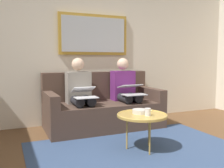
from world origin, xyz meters
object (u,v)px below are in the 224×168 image
couch (102,108)px  person_right (80,92)px  framed_mirror (94,35)px  coffee_table (142,116)px  laptop_white (84,93)px  laptop_silver (132,90)px  cup (148,112)px  person_left (125,90)px  bowl (140,111)px

couch → person_right: person_right is taller
framed_mirror → coffee_table: 1.96m
person_right → laptop_white: size_ratio=3.24×
couch → laptop_silver: couch is taller
coffee_table → cup: (-0.03, 0.08, 0.06)m
couch → person_right: (0.39, 0.07, 0.30)m
framed_mirror → couch: bearing=90.0°
coffee_table → person_left: bearing=-106.4°
bowl → laptop_white: 0.98m
person_left → laptop_silver: size_ratio=3.01×
bowl → cup: bearing=98.6°
person_right → laptop_white: person_right is taller
laptop_silver → couch: bearing=-37.8°
bowl → person_right: size_ratio=0.17×
cup → coffee_table: bearing=-68.6°
person_left → laptop_silver: (0.00, 0.24, 0.02)m
cup → laptop_silver: laptop_silver is taller
laptop_white → person_left: bearing=-163.3°
couch → framed_mirror: (0.00, -0.39, 1.24)m
bowl → person_right: bearing=-67.0°
couch → bowl: 1.16m
couch → laptop_white: couch is taller
cup → person_left: person_left is taller
person_left → person_right: bearing=0.0°
person_right → person_left: bearing=180.0°
couch → person_right: size_ratio=1.63×
laptop_silver → person_right: 0.83m
couch → laptop_white: size_ratio=5.28×
laptop_silver → laptop_white: (0.79, -0.00, -0.01)m
couch → person_left: 0.50m
couch → person_right: 0.50m
framed_mirror → cup: 1.99m
laptop_silver → person_left: bearing=-90.0°
framed_mirror → laptop_white: framed_mirror is taller
person_right → laptop_white: (0.00, 0.24, 0.01)m
bowl → person_right: person_right is taller
laptop_white → cup: bearing=115.9°
framed_mirror → person_right: framed_mirror is taller
framed_mirror → laptop_silver: framed_mirror is taller
coffee_table → bowl: size_ratio=3.17×
couch → laptop_silver: 0.59m
couch → person_left: person_left is taller
coffee_table → laptop_white: bearing=-63.7°
person_right → cup: bearing=111.4°
framed_mirror → laptop_white: 1.22m
couch → laptop_white: 0.59m
laptop_silver → laptop_white: laptop_silver is taller
coffee_table → person_right: (0.45, -1.15, 0.18)m
cup → bowl: (0.02, -0.15, -0.02)m
laptop_silver → person_right: person_right is taller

